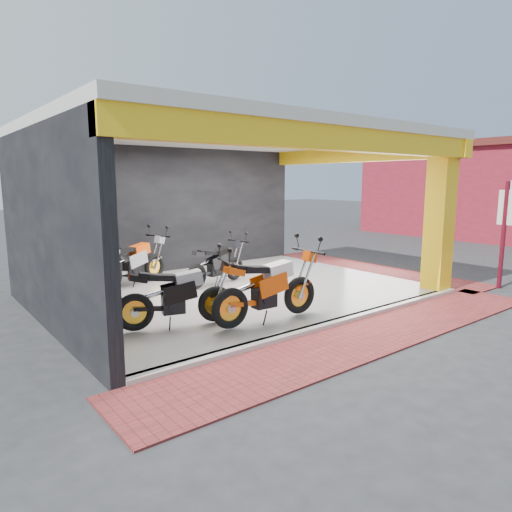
# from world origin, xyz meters

# --- Properties ---
(ground) EXTENTS (80.00, 80.00, 0.00)m
(ground) POSITION_xyz_m (0.00, 0.00, 0.00)
(ground) COLOR #2D2D30
(ground) RESTS_ON ground
(showroom_floor) EXTENTS (8.00, 6.00, 0.10)m
(showroom_floor) POSITION_xyz_m (0.00, 2.00, 0.05)
(showroom_floor) COLOR silver
(showroom_floor) RESTS_ON ground
(showroom_ceiling) EXTENTS (8.40, 6.40, 0.20)m
(showroom_ceiling) POSITION_xyz_m (0.00, 2.00, 3.60)
(showroom_ceiling) COLOR beige
(showroom_ceiling) RESTS_ON corner_column
(back_wall) EXTENTS (8.20, 0.20, 3.50)m
(back_wall) POSITION_xyz_m (0.00, 5.10, 1.75)
(back_wall) COLOR black
(back_wall) RESTS_ON ground
(left_wall) EXTENTS (0.20, 6.20, 3.50)m
(left_wall) POSITION_xyz_m (-4.10, 2.00, 1.75)
(left_wall) COLOR black
(left_wall) RESTS_ON ground
(corner_column) EXTENTS (0.50, 0.50, 3.50)m
(corner_column) POSITION_xyz_m (3.75, -0.75, 1.75)
(corner_column) COLOR yellow
(corner_column) RESTS_ON ground
(header_beam_front) EXTENTS (8.40, 0.30, 0.40)m
(header_beam_front) POSITION_xyz_m (0.00, -1.00, 3.30)
(header_beam_front) COLOR yellow
(header_beam_front) RESTS_ON corner_column
(header_beam_right) EXTENTS (0.30, 6.40, 0.40)m
(header_beam_right) POSITION_xyz_m (4.00, 2.00, 3.30)
(header_beam_right) COLOR yellow
(header_beam_right) RESTS_ON corner_column
(floor_kerb) EXTENTS (8.00, 0.20, 0.10)m
(floor_kerb) POSITION_xyz_m (0.00, -1.02, 0.05)
(floor_kerb) COLOR silver
(floor_kerb) RESTS_ON ground
(paver_front) EXTENTS (9.00, 1.40, 0.03)m
(paver_front) POSITION_xyz_m (0.00, -1.80, 0.01)
(paver_front) COLOR #973131
(paver_front) RESTS_ON ground
(paver_right) EXTENTS (1.40, 7.00, 0.03)m
(paver_right) POSITION_xyz_m (4.80, 2.00, 0.01)
(paver_right) COLOR #973131
(paver_right) RESTS_ON ground
(signpost) EXTENTS (0.10, 0.36, 2.59)m
(signpost) POSITION_xyz_m (5.34, -1.51, 1.42)
(signpost) COLOR #560D1B
(signpost) RESTS_ON ground
(moto_hero) EXTENTS (2.40, 0.99, 1.44)m
(moto_hero) POSITION_xyz_m (-0.28, -0.36, 0.82)
(moto_hero) COLOR #ED510A
(moto_hero) RESTS_ON showroom_floor
(moto_row_a) EXTENTS (2.30, 1.37, 1.32)m
(moto_row_a) POSITION_xyz_m (-1.79, 0.21, 0.76)
(moto_row_a) COLOR black
(moto_row_a) RESTS_ON showroom_floor
(moto_row_b) EXTENTS (2.06, 1.08, 1.20)m
(moto_row_b) POSITION_xyz_m (0.48, 2.82, 0.70)
(moto_row_b) COLOR black
(moto_row_b) RESTS_ON showroom_floor
(moto_row_c) EXTENTS (2.34, 1.56, 1.34)m
(moto_row_c) POSITION_xyz_m (-1.09, 4.10, 0.77)
(moto_row_c) COLOR #9D9FA4
(moto_row_c) RESTS_ON showroom_floor
(moto_row_d) EXTENTS (2.00, 0.97, 1.17)m
(moto_row_d) POSITION_xyz_m (-2.39, 4.50, 0.69)
(moto_row_d) COLOR #F4430A
(moto_row_d) RESTS_ON showroom_floor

